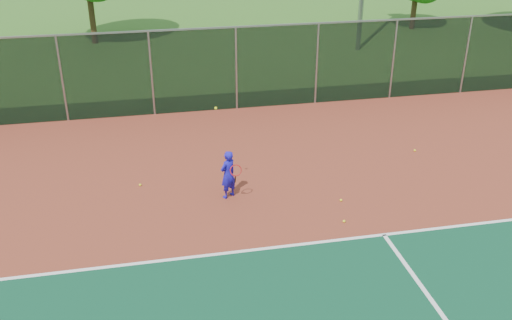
{
  "coord_description": "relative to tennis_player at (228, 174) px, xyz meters",
  "views": [
    {
      "loc": [
        -3.21,
        -7.51,
        7.53
      ],
      "look_at": [
        -0.69,
        5.0,
        1.3
      ],
      "focal_mm": 40.0,
      "sensor_mm": 36.0,
      "label": 1
    }
  ],
  "objects": [
    {
      "name": "practice_ball_3",
      "position": [
        -2.29,
        1.06,
        -0.63
      ],
      "size": [
        0.07,
        0.07,
        0.07
      ],
      "primitive_type": "sphere",
      "color": "yellow",
      "rests_on": "court_apron"
    },
    {
      "name": "court_apron",
      "position": [
        1.32,
        -3.54,
        -0.68
      ],
      "size": [
        30.0,
        20.0,
        0.02
      ],
      "primitive_type": "cube",
      "color": "brown",
      "rests_on": "ground"
    },
    {
      "name": "practice_ball_6",
      "position": [
        2.58,
        -1.82,
        -0.63
      ],
      "size": [
        0.07,
        0.07,
        0.07
      ],
      "primitive_type": "sphere",
      "color": "yellow",
      "rests_on": "court_apron"
    },
    {
      "name": "practice_ball_5",
      "position": [
        6.1,
        1.66,
        -0.63
      ],
      "size": [
        0.07,
        0.07,
        0.07
      ],
      "primitive_type": "sphere",
      "color": "yellow",
      "rests_on": "court_apron"
    },
    {
      "name": "practice_ball_1",
      "position": [
        2.84,
        -0.82,
        -0.63
      ],
      "size": [
        0.07,
        0.07,
        0.07
      ],
      "primitive_type": "sphere",
      "color": "yellow",
      "rests_on": "court_apron"
    },
    {
      "name": "fence_back",
      "position": [
        1.32,
        6.46,
        0.88
      ],
      "size": [
        30.0,
        0.06,
        3.03
      ],
      "color": "black",
      "rests_on": "court_apron"
    },
    {
      "name": "tennis_player",
      "position": [
        0.0,
        0.0,
        0.0
      ],
      "size": [
        0.59,
        0.68,
        2.52
      ],
      "color": "#1A13B7",
      "rests_on": "court_apron"
    }
  ]
}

